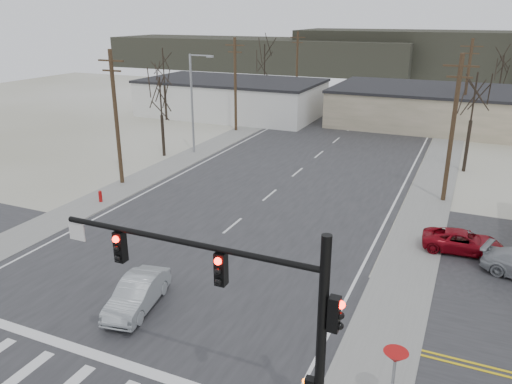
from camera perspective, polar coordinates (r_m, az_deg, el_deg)
ground at (r=24.73m, az=-11.13°, el=-10.69°), size 140.00×140.00×0.00m
main_road at (r=36.77m, az=2.16°, el=0.11°), size 18.00×110.00×0.05m
cross_road at (r=24.72m, az=-11.13°, el=-10.65°), size 90.00×10.00×0.04m
sidewalk_left at (r=45.62m, az=-7.93°, el=3.86°), size 3.00×90.00×0.06m
sidewalk_right at (r=39.26m, az=19.50°, el=0.25°), size 3.00×90.00×0.06m
traffic_signal_mast at (r=14.28m, az=0.06°, el=-12.88°), size 8.95×0.43×7.20m
fire_hydrant at (r=36.11m, az=-17.36°, el=-0.46°), size 0.24×0.24×0.87m
yield_sign at (r=17.19m, az=15.63°, el=-17.94°), size 0.80×0.80×2.35m
building_left_far at (r=64.82m, az=-2.81°, el=10.75°), size 22.30×12.30×4.50m
building_right_far at (r=62.11m, az=21.29°, el=8.96°), size 26.30×14.30×4.30m
upole_left_b at (r=38.63m, az=-15.70°, el=8.36°), size 2.20×0.30×10.00m
upole_left_c at (r=55.32m, az=-2.38°, el=12.31°), size 2.20×0.30×10.00m
upole_left_d at (r=73.68m, az=4.70°, el=14.12°), size 2.20×0.30×10.00m
upole_right_a at (r=35.94m, az=21.56°, el=6.90°), size 2.20×0.30×10.00m
upole_right_b at (r=57.66m, az=22.91°, el=11.12°), size 2.20×0.30×10.00m
streetlight_main at (r=46.31m, az=-7.13°, el=10.55°), size 2.40×0.25×9.00m
tree_left_near at (r=45.81m, az=-10.84°, el=10.43°), size 3.30×3.30×7.35m
tree_right_mid at (r=43.68m, az=23.64°, el=9.65°), size 3.74×3.74×8.33m
tree_left_far at (r=68.90m, az=0.98°, el=14.68°), size 3.96×3.96×8.82m
tree_right_far at (r=69.57m, az=26.26°, el=12.18°), size 3.52×3.52×7.84m
tree_left_mid at (r=62.18m, az=-10.53°, el=13.81°), size 3.96×3.96×8.82m
hill_left at (r=119.52m, az=0.29°, el=15.49°), size 70.00×18.00×7.00m
hill_center at (r=113.50m, az=25.78°, el=13.90°), size 80.00×18.00×9.00m
sedan_crossing at (r=23.00m, az=-13.41°, el=-11.24°), size 2.20×4.40×1.38m
car_far_a at (r=60.05m, az=17.63°, el=7.63°), size 2.45×4.73×1.31m
car_far_b at (r=82.14m, az=13.24°, el=11.07°), size 2.30×4.07×1.31m
car_parked_red at (r=29.58m, az=22.55°, el=-5.27°), size 4.37×2.25×1.18m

